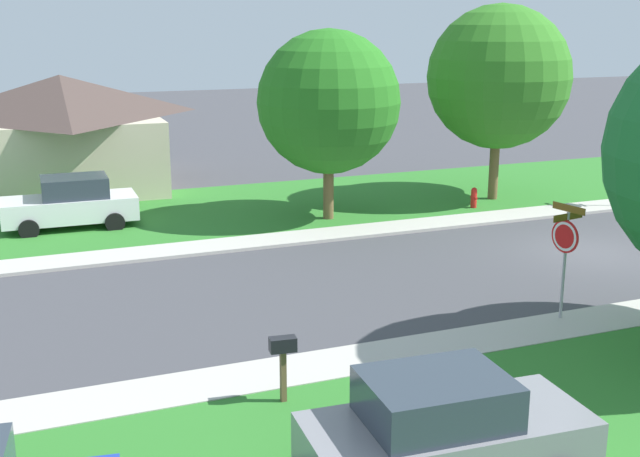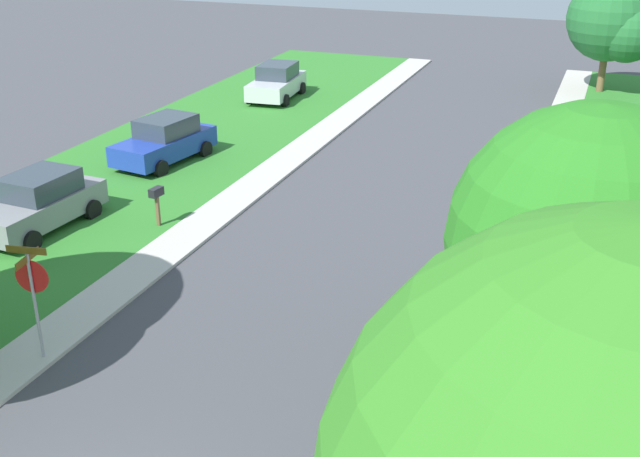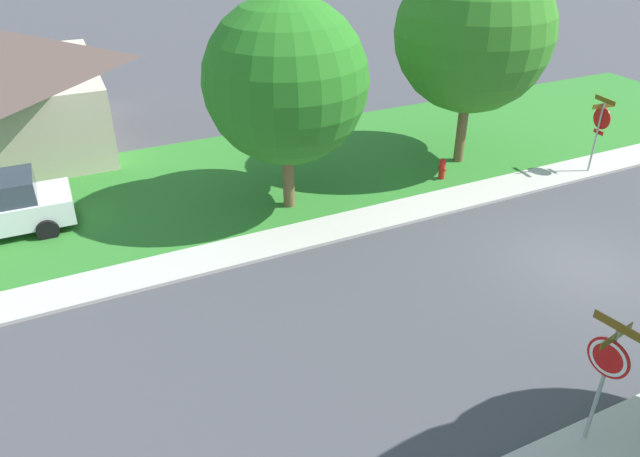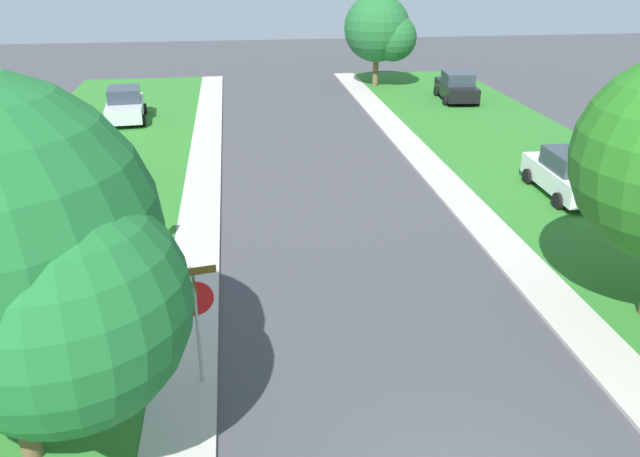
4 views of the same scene
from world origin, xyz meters
name	(u,v)px [view 4 (image 4 of 4)]	position (x,y,z in m)	size (l,w,h in m)	color
sidewalk_east	(483,224)	(4.70, 12.00, 0.05)	(1.40, 56.00, 0.10)	#B7B2A8
lawn_east	(615,217)	(9.40, 12.00, 0.04)	(8.00, 56.00, 0.08)	#2D7528
sidewalk_west	(197,239)	(-4.70, 12.00, 0.05)	(1.40, 56.00, 0.10)	#B7B2A8
lawn_west	(42,248)	(-9.40, 12.00, 0.04)	(8.00, 56.00, 0.08)	#2D7528
stop_sign_far_corner	(196,307)	(-4.32, 4.57, 1.89)	(0.91, 0.91, 2.77)	#9E9EA3
car_silver_behind_trees	(125,105)	(-9.00, 27.96, 0.87)	(2.32, 4.44, 1.76)	silver
car_blue_near_corner	(87,167)	(-8.98, 17.40, 0.87)	(2.50, 4.51, 1.76)	#1E389E
car_white_kerbside_mid	(569,174)	(8.72, 14.20, 0.87)	(2.13, 4.35, 1.76)	white
car_black_across_road	(457,87)	(9.89, 30.33, 0.87)	(2.36, 4.46, 1.76)	black
car_grey_far_down_street	(32,243)	(-9.18, 10.50, 0.87)	(2.24, 4.40, 1.76)	gray
tree_across_left	(381,31)	(6.24, 35.06, 3.61)	(4.53, 4.22, 5.86)	brown
tree_sidewalk_mid	(6,263)	(-6.95, 2.53, 4.06)	(5.92, 5.51, 6.99)	brown
mailbox	(156,215)	(-5.88, 11.87, 1.01)	(0.29, 0.50, 1.31)	brown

